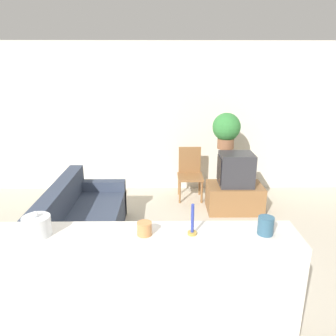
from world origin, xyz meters
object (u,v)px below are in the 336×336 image
Objects in this scene: couch at (81,227)px; potted_plant at (226,129)px; decorative_bowl at (37,226)px; television at (236,169)px; wooden_chair at (190,171)px.

potted_plant is at bearing 36.43° from couch.
potted_plant is 3.76m from decorative_bowl.
television is 2.60× the size of decorative_bowl.
decorative_bowl is (0.14, -1.62, 0.87)m from couch.
wooden_chair is (1.54, 1.70, 0.20)m from couch.
couch is 9.88× the size of decorative_bowl.
couch is 1.84m from decorative_bowl.
television is 0.90× the size of potted_plant.
television is 0.60× the size of wooden_chair.
decorative_bowl is at bearing -112.90° from wooden_chair.
couch is 2.27× the size of wooden_chair.
television is 3.48m from decorative_bowl.
decorative_bowl reaches higher than television.
potted_plant reaches higher than decorative_bowl.
wooden_chair is at bearing 67.10° from decorative_bowl.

